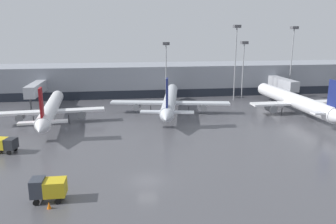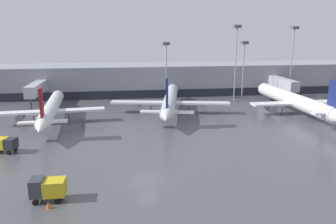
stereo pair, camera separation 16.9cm
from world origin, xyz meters
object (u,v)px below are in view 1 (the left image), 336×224
service_truck_2 (48,188)px  apron_light_mast_4 (244,53)px  traffic_cone_0 (49,205)px  service_truck_0 (4,144)px  parked_jet_2 (170,101)px  apron_light_mast_0 (293,42)px  parked_jet_3 (294,101)px  parked_jet_1 (51,109)px  apron_light_mast_5 (236,42)px  apron_light_mast_2 (166,54)px

service_truck_2 → apron_light_mast_4: bearing=-127.9°
apron_light_mast_4 → traffic_cone_0: bearing=-127.1°
service_truck_0 → service_truck_2: (10.36, -16.90, 0.12)m
parked_jet_2 → service_truck_0: parked_jet_2 is taller
service_truck_0 → apron_light_mast_0: (68.05, 38.09, 14.30)m
parked_jet_3 → apron_light_mast_0: apron_light_mast_0 is taller
parked_jet_1 → service_truck_0: size_ratio=7.83×
parked_jet_1 → service_truck_2: parked_jet_1 is taller
apron_light_mast_0 → parked_jet_2: bearing=-157.3°
parked_jet_1 → parked_jet_3: size_ratio=0.87×
parked_jet_2 → traffic_cone_0: (-19.19, -40.83, -2.65)m
apron_light_mast_4 → apron_light_mast_5: bearing=-141.4°
parked_jet_3 → apron_light_mast_4: apron_light_mast_4 is taller
apron_light_mast_0 → apron_light_mast_4: bearing=-177.2°
apron_light_mast_5 → parked_jet_3: bearing=-62.3°
traffic_cone_0 → apron_light_mast_5: bearing=53.8°
service_truck_2 → apron_light_mast_0: apron_light_mast_0 is taller
parked_jet_1 → apron_light_mast_4: 54.15m
traffic_cone_0 → apron_light_mast_0: (57.35, 56.80, 15.39)m
service_truck_2 → apron_light_mast_2: size_ratio=0.24×
service_truck_2 → apron_light_mast_4: apron_light_mast_4 is taller
apron_light_mast_5 → traffic_cone_0: bearing=-126.2°
apron_light_mast_0 → traffic_cone_0: bearing=-135.3°
parked_jet_2 → apron_light_mast_2: (1.23, 16.17, 9.80)m
service_truck_2 → traffic_cone_0: bearing=101.0°
parked_jet_1 → traffic_cone_0: size_ratio=42.87×
apron_light_mast_0 → apron_light_mast_2: apron_light_mast_0 is taller
parked_jet_1 → apron_light_mast_2: bearing=-56.5°
apron_light_mast_2 → apron_light_mast_5: bearing=-10.7°
parked_jet_1 → traffic_cone_0: (6.65, -35.49, -2.68)m
parked_jet_2 → apron_light_mast_5: apron_light_mast_5 is taller
parked_jet_1 → parked_jet_2: parked_jet_2 is taller
parked_jet_1 → apron_light_mast_5: size_ratio=1.67×
parked_jet_2 → service_truck_2: (-19.53, -39.01, -1.44)m
parked_jet_2 → parked_jet_3: 29.08m
parked_jet_1 → service_truck_0: parked_jet_1 is taller
apron_light_mast_2 → service_truck_2: bearing=-110.6°
traffic_cone_0 → apron_light_mast_0: size_ratio=0.04×
service_truck_2 → parked_jet_1: bearing=-79.0°
parked_jet_3 → service_truck_2: (-48.32, -34.85, -1.49)m
service_truck_0 → traffic_cone_0: size_ratio=5.48×
apron_light_mast_4 → apron_light_mast_5: size_ratio=0.79×
apron_light_mast_5 → service_truck_0: bearing=-145.1°
parked_jet_3 → parked_jet_2: bearing=80.3°
service_truck_2 → apron_light_mast_5: bearing=-127.0°
service_truck_2 → parked_jet_3: bearing=-143.8°
parked_jet_3 → apron_light_mast_2: 35.61m
parked_jet_3 → apron_light_mast_2: size_ratio=2.46×
parked_jet_3 → apron_light_mast_5: size_ratio=1.92×
service_truck_2 → traffic_cone_0: size_ratio=4.77×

